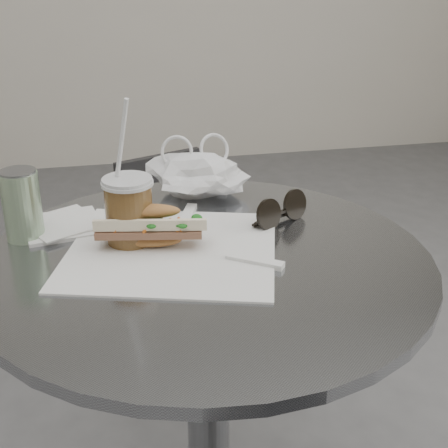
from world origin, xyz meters
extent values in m
cylinder|color=slate|center=(0.00, 0.20, 0.37)|extent=(0.08, 0.08, 0.71)
cylinder|color=slate|center=(0.00, 0.20, 0.73)|extent=(0.76, 0.76, 0.02)
cylinder|color=#2F2F32|center=(0.07, 0.87, 0.01)|extent=(0.31, 0.31, 0.02)
cylinder|color=#2F2F32|center=(0.07, 0.87, 0.21)|extent=(0.06, 0.06, 0.41)
cylinder|color=#2F2F32|center=(0.07, 0.87, 0.41)|extent=(0.35, 0.35, 0.02)
cube|color=#2F2F32|center=(0.01, 1.02, 0.54)|extent=(0.26, 0.13, 0.24)
cube|color=white|center=(-0.05, 0.23, 0.74)|extent=(0.43, 0.42, 0.00)
ellipsoid|color=#A76E3F|center=(-0.09, 0.25, 0.76)|extent=(0.23, 0.12, 0.02)
cube|color=brown|center=(-0.09, 0.25, 0.77)|extent=(0.19, 0.08, 0.01)
ellipsoid|color=#A76E3F|center=(-0.09, 0.26, 0.80)|extent=(0.23, 0.12, 0.04)
cylinder|color=brown|center=(-0.12, 0.28, 0.79)|extent=(0.08, 0.08, 0.11)
cylinder|color=silver|center=(-0.12, 0.28, 0.85)|extent=(0.09, 0.09, 0.01)
cylinder|color=white|center=(-0.13, 0.28, 0.90)|extent=(0.04, 0.05, 0.20)
cylinder|color=black|center=(0.13, 0.29, 0.77)|extent=(0.06, 0.05, 0.06)
cylinder|color=black|center=(0.19, 0.32, 0.77)|extent=(0.06, 0.05, 0.06)
cube|color=black|center=(0.16, 0.30, 0.76)|extent=(0.02, 0.02, 0.01)
cube|color=white|center=(-0.24, 0.37, 0.74)|extent=(0.16, 0.16, 0.01)
cube|color=white|center=(-0.24, 0.37, 0.75)|extent=(0.17, 0.17, 0.00)
cylinder|color=#639758|center=(-0.30, 0.34, 0.80)|extent=(0.07, 0.07, 0.12)
cylinder|color=slate|center=(-0.30, 0.34, 0.86)|extent=(0.06, 0.06, 0.00)
camera|label=1|loc=(-0.17, -0.72, 1.21)|focal=50.00mm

